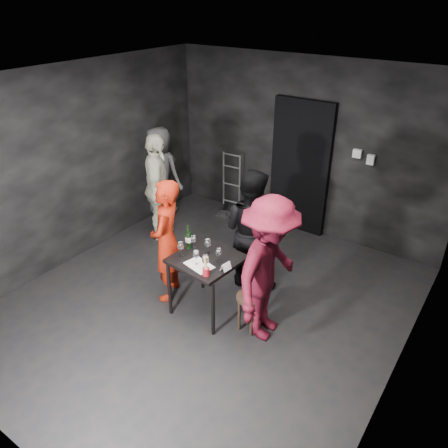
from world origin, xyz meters
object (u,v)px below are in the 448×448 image
Objects in this scene: server_red at (166,238)px; man_maroon at (269,261)px; stool at (249,304)px; breadstick_cup at (206,266)px; tasting_table at (207,265)px; bystander_grey at (160,171)px; hand_truck at (230,203)px; bystander_cream at (157,182)px; woman_black at (250,225)px; wine_bottle at (188,239)px.

server_red is 1.38m from man_maroon.
breadstick_cup is (-0.40, -0.27, 0.50)m from stool.
tasting_table reaches higher than stool.
stool is 3.30m from bystander_grey.
hand_truck is 1.54m from bystander_cream.
tasting_table is 0.48× the size of bystander_grey.
man_maroon reaches higher than server_red.
bystander_cream reaches higher than stool.
woman_black reaches higher than tasting_table.
wine_bottle is (-1.10, -0.01, -0.11)m from man_maroon.
tasting_table is (1.22, -2.29, 0.45)m from hand_truck.
server_red is 1.54m from bystander_cream.
woman_black is (-0.50, 0.79, 0.51)m from stool.
server_red reaches higher than wine_bottle.
server_red reaches higher than tasting_table.
woman_black is 5.64× the size of wine_bottle.
woman_black is 1.00m from man_maroon.
hand_truck is at bearing 169.36° from server_red.
bystander_cream is at bearing 149.01° from tasting_table.
stool is 0.24× the size of man_maroon.
bystander_grey is 6.34× the size of breadstick_cup.
hand_truck is 0.59× the size of bystander_cream.
hand_truck is at bearing -152.91° from bystander_grey.
bystander_grey is at bearing 140.06° from wine_bottle.
tasting_table is at bearing 81.34° from woman_black.
bystander_cream is at bearing 64.67° from man_maroon.
hand_truck reaches higher than stool.
man_maroon is at bearing -53.01° from hand_truck.
bystander_grey is (-1.63, 1.68, -0.05)m from server_red.
tasting_table is 0.67m from stool.
server_red is at bearing 49.14° from woman_black.
stool is 0.70m from breadstick_cup.
man_maroon is 3.40m from bystander_grey.
breadstick_cup is at bearing 135.90° from bystander_grey.
server_red is 0.29m from wine_bottle.
wine_bottle is at bearing 59.44° from woman_black.
tasting_table is 1.60× the size of stool.
bystander_grey is (-1.00, -0.64, 0.58)m from hand_truck.
stool is 1.53× the size of wine_bottle.
woman_black is (1.32, -1.50, 0.66)m from hand_truck.
woman_black reaches higher than wine_bottle.
server_red reaches higher than stool.
hand_truck is 4.42× the size of breadstick_cup.
server_red is at bearing 128.57° from bystander_grey.
man_maroon is 6.34× the size of wine_bottle.
stool is 0.25× the size of bystander_cream.
server_red is at bearing -173.75° from bystander_cream.
man_maroon is 1.23× the size of bystander_grey.
bystander_cream is 1.18× the size of bystander_grey.
tasting_table is 0.40m from breadstick_cup.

